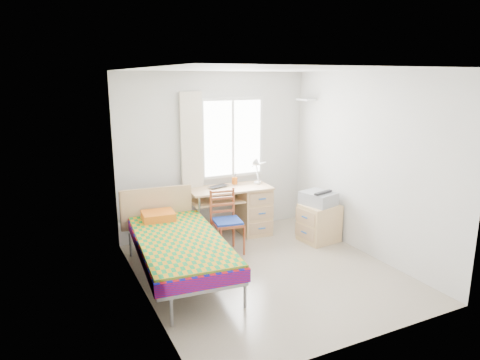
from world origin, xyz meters
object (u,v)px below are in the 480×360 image
desk (249,207)px  chair (226,218)px  cabinet (319,223)px  printer (319,198)px  bed (178,243)px

desk → chair: 0.86m
desk → chair: (-0.65, -0.55, 0.08)m
chair → cabinet: chair is taller
desk → chair: bearing=-136.2°
cabinet → printer: 0.40m
cabinet → desk: bearing=129.8°
bed → chair: 1.02m
desk → cabinet: (0.82, -0.79, -0.15)m
chair → cabinet: (1.47, -0.24, -0.23)m
chair → printer: bearing=0.4°
desk → chair: chair is taller
bed → cabinet: size_ratio=3.86×
bed → cabinet: bearing=10.6°
bed → chair: bed is taller
printer → desk: bearing=121.3°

